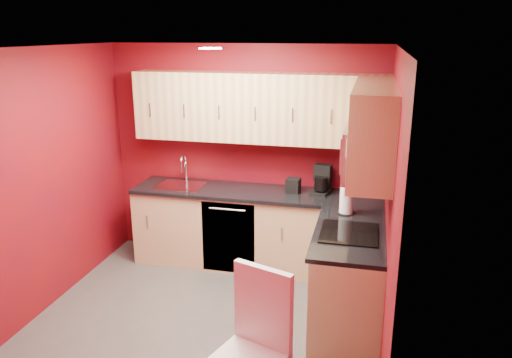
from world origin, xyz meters
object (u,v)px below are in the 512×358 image
at_px(microwave, 368,152).
at_px(napkin_holder, 293,185).
at_px(coffee_maker, 321,180).
at_px(paper_towel, 346,199).
at_px(dining_chair, 247,354).
at_px(sink, 181,182).

bearing_deg(microwave, napkin_holder, 126.89).
relative_size(coffee_maker, paper_towel, 1.04).
xyz_separation_m(microwave, paper_towel, (-0.17, 0.51, -0.60)).
bearing_deg(microwave, coffee_maker, 114.47).
distance_m(coffee_maker, dining_chair, 2.53).
relative_size(coffee_maker, dining_chair, 0.28).
relative_size(microwave, napkin_holder, 4.81).
bearing_deg(paper_towel, napkin_holder, 138.50).
distance_m(napkin_holder, dining_chair, 2.49).
height_order(napkin_holder, paper_towel, paper_towel).
distance_m(sink, paper_towel, 1.99).
relative_size(napkin_holder, paper_towel, 0.52).
xyz_separation_m(sink, coffee_maker, (1.61, 0.06, 0.12)).
bearing_deg(coffee_maker, sink, -164.47).
relative_size(sink, dining_chair, 0.47).
bearing_deg(sink, microwave, -25.60).
bearing_deg(coffee_maker, paper_towel, -47.75).
height_order(coffee_maker, napkin_holder, coffee_maker).
relative_size(sink, paper_towel, 1.71).
height_order(microwave, napkin_holder, microwave).
bearing_deg(napkin_holder, sink, -178.11).
distance_m(paper_towel, dining_chair, 2.04).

